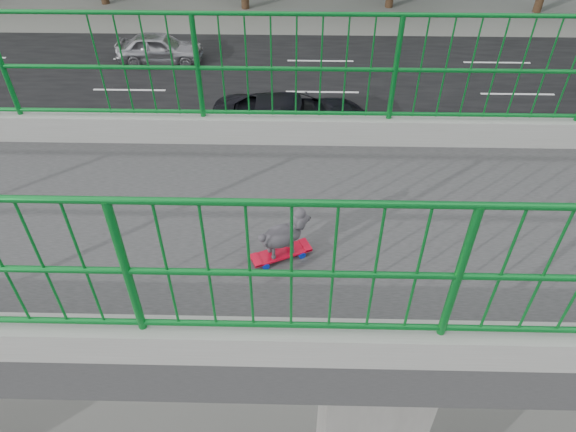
{
  "coord_description": "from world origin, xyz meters",
  "views": [
    {
      "loc": [
        3.53,
        -0.97,
        10.16
      ],
      "look_at": [
        0.05,
        -1.05,
        7.13
      ],
      "focal_mm": 32.39,
      "sensor_mm": 36.0,
      "label": 1
    }
  ],
  "objects_px": {
    "car_1": "(552,181)",
    "car_4": "(160,48)",
    "car_2": "(294,120)",
    "poodle": "(284,233)",
    "skateboard": "(281,254)"
  },
  "relations": [
    {
      "from": "car_1",
      "to": "car_2",
      "type": "distance_m",
      "value": 8.5
    },
    {
      "from": "car_1",
      "to": "car_4",
      "type": "relative_size",
      "value": 1.1
    },
    {
      "from": "car_1",
      "to": "car_4",
      "type": "xyz_separation_m",
      "value": [
        -9.6,
        -13.97,
        -0.04
      ]
    },
    {
      "from": "skateboard",
      "to": "car_2",
      "type": "xyz_separation_m",
      "value": [
        -12.84,
        -0.03,
        -6.25
      ]
    },
    {
      "from": "car_1",
      "to": "car_2",
      "type": "height_order",
      "value": "car_2"
    },
    {
      "from": "skateboard",
      "to": "car_1",
      "type": "bearing_deg",
      "value": 116.38
    },
    {
      "from": "car_1",
      "to": "car_2",
      "type": "xyz_separation_m",
      "value": [
        -3.2,
        -7.88,
        0.1
      ]
    },
    {
      "from": "car_4",
      "to": "car_1",
      "type": "bearing_deg",
      "value": -124.5
    },
    {
      "from": "skateboard",
      "to": "car_2",
      "type": "relative_size",
      "value": 0.09
    },
    {
      "from": "car_4",
      "to": "car_2",
      "type": "bearing_deg",
      "value": -136.42
    },
    {
      "from": "poodle",
      "to": "car_2",
      "type": "xyz_separation_m",
      "value": [
        -12.83,
        -0.05,
        -6.48
      ]
    },
    {
      "from": "car_2",
      "to": "poodle",
      "type": "bearing_deg",
      "value": -179.76
    },
    {
      "from": "skateboard",
      "to": "car_4",
      "type": "bearing_deg",
      "value": 173.19
    },
    {
      "from": "poodle",
      "to": "skateboard",
      "type": "bearing_deg",
      "value": -90.0
    },
    {
      "from": "poodle",
      "to": "car_2",
      "type": "bearing_deg",
      "value": 155.77
    }
  ]
}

